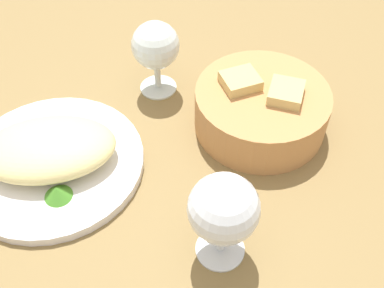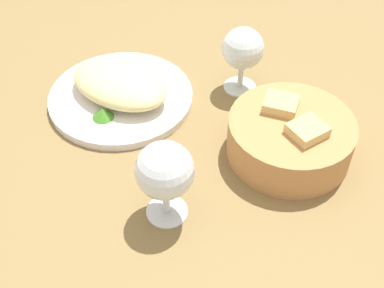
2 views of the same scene
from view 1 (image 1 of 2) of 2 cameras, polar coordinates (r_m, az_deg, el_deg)
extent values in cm
cube|color=olive|center=(62.24, -9.75, -7.76)|extent=(140.00, 140.00, 2.00)
cylinder|color=white|center=(66.48, -16.63, -2.26)|extent=(24.80, 24.80, 1.40)
ellipsoid|color=beige|center=(64.29, -17.20, -0.56)|extent=(20.79, 16.98, 4.58)
cone|color=#448B28|center=(61.23, -16.14, -5.65)|extent=(3.61, 3.61, 1.73)
cylinder|color=tan|center=(67.90, 8.42, 4.22)|extent=(19.06, 19.06, 6.53)
cube|color=tan|center=(66.12, 11.21, 5.10)|extent=(4.86, 5.32, 5.00)
cube|color=tan|center=(66.98, 5.82, 6.60)|extent=(6.63, 6.49, 4.98)
cylinder|color=silver|center=(56.93, 3.45, -12.63)|extent=(5.89, 5.89, 0.60)
cylinder|color=silver|center=(54.83, 3.57, -11.40)|extent=(1.00, 1.00, 4.24)
sphere|color=silver|center=(49.70, 3.90, -7.88)|extent=(7.88, 7.88, 7.88)
cylinder|color=silver|center=(75.49, -4.24, 7.03)|extent=(5.81, 5.81, 0.60)
cylinder|color=silver|center=(73.94, -4.35, 8.41)|extent=(1.00, 1.00, 4.18)
sphere|color=silver|center=(70.43, -4.61, 11.96)|extent=(7.21, 7.21, 7.21)
camera|label=2|loc=(0.35, 102.75, 3.88)|focal=47.49mm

